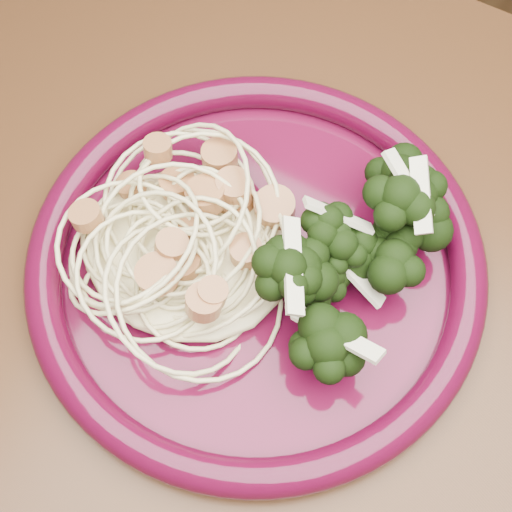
{
  "coord_description": "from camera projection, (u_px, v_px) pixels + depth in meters",
  "views": [
    {
      "loc": [
        0.02,
        -0.11,
        1.21
      ],
      "look_at": [
        -0.09,
        0.08,
        0.77
      ],
      "focal_mm": 50.0,
      "sensor_mm": 36.0,
      "label": 1
    }
  ],
  "objects": [
    {
      "name": "dinner_plate",
      "position": [
        256.0,
        261.0,
        0.49
      ],
      "size": [
        0.42,
        0.42,
        0.03
      ],
      "rotation": [
        0.0,
        0.0,
        0.4
      ],
      "color": "#450820",
      "rests_on": "dining_table"
    },
    {
      "name": "scallop_cluster",
      "position": [
        180.0,
        216.0,
        0.45
      ],
      "size": [
        0.18,
        0.18,
        0.05
      ],
      "primitive_type": null,
      "rotation": [
        0.0,
        0.0,
        0.4
      ],
      "color": "#B87D4B",
      "rests_on": "spaghetti_pile"
    },
    {
      "name": "broccoli_pile",
      "position": [
        346.0,
        256.0,
        0.47
      ],
      "size": [
        0.15,
        0.19,
        0.06
      ],
      "primitive_type": "ellipsoid",
      "rotation": [
        0.0,
        0.0,
        0.4
      ],
      "color": "black",
      "rests_on": "dinner_plate"
    },
    {
      "name": "dining_table",
      "position": [
        301.0,
        456.0,
        0.54
      ],
      "size": [
        1.2,
        0.8,
        0.75
      ],
      "color": "#472814",
      "rests_on": "ground"
    },
    {
      "name": "spaghetti_pile",
      "position": [
        185.0,
        245.0,
        0.49
      ],
      "size": [
        0.19,
        0.18,
        0.03
      ],
      "primitive_type": "ellipsoid",
      "rotation": [
        0.0,
        0.0,
        0.4
      ],
      "color": "beige",
      "rests_on": "dinner_plate"
    },
    {
      "name": "onion_garnish",
      "position": [
        352.0,
        232.0,
        0.44
      ],
      "size": [
        0.1,
        0.12,
        0.06
      ],
      "primitive_type": null,
      "rotation": [
        0.0,
        0.0,
        0.4
      ],
      "color": "beige",
      "rests_on": "broccoli_pile"
    }
  ]
}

